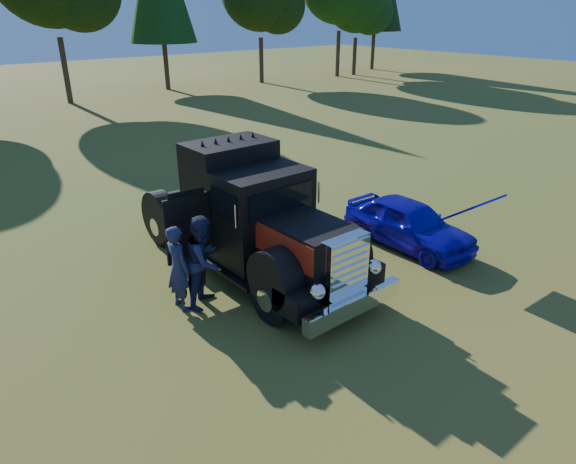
# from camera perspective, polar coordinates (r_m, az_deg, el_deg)

# --- Properties ---
(ground) EXTENTS (120.00, 120.00, 0.00)m
(ground) POSITION_cam_1_polar(r_m,az_deg,el_deg) (11.07, 7.77, -8.62)
(ground) COLOR #38591A
(ground) RESTS_ON ground
(diamond_t_truck) EXTENTS (3.38, 7.16, 3.00)m
(diamond_t_truck) POSITION_cam_1_polar(r_m,az_deg,el_deg) (12.07, -3.99, 1.26)
(diamond_t_truck) COLOR black
(diamond_t_truck) RESTS_ON ground
(hotrod_coupe) EXTENTS (1.60, 4.06, 1.89)m
(hotrod_coupe) POSITION_cam_1_polar(r_m,az_deg,el_deg) (13.93, 13.32, 0.97)
(hotrod_coupe) COLOR #0840BD
(hotrod_coupe) RESTS_ON ground
(spectator_near) EXTENTS (0.45, 0.68, 1.87)m
(spectator_near) POSITION_cam_1_polar(r_m,az_deg,el_deg) (10.87, -12.08, -3.91)
(spectator_near) COLOR #1F3249
(spectator_near) RESTS_ON ground
(spectator_far) EXTENTS (1.24, 1.19, 2.01)m
(spectator_far) POSITION_cam_1_polar(r_m,az_deg,el_deg) (10.91, -9.28, -3.16)
(spectator_far) COLOR #1D2143
(spectator_far) RESTS_ON ground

